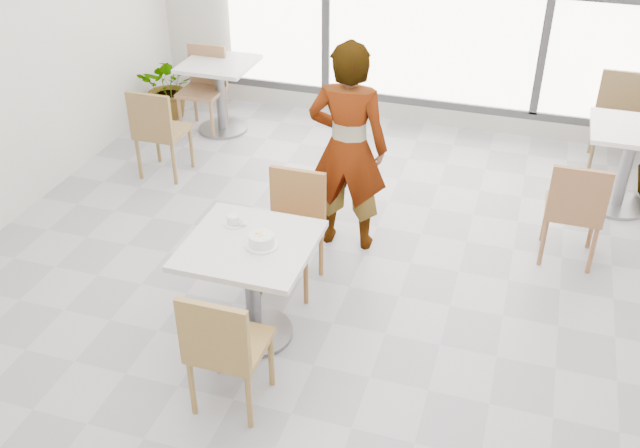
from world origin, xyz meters
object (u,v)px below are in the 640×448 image
(coffee_cup, at_px, (234,220))
(person, at_px, (348,148))
(oatmeal_bowl, at_px, (262,240))
(plant_left, at_px, (170,86))
(main_table, at_px, (251,272))
(bg_chair_right_far, at_px, (619,112))
(bg_table_left, at_px, (220,87))
(chair_far, at_px, (293,222))
(bg_table_right, at_px, (628,156))
(chair_near, at_px, (223,345))
(bg_chair_left_far, at_px, (204,83))
(bg_chair_right_near, at_px, (575,207))
(bg_chair_left_near, at_px, (158,128))

(coffee_cup, bearing_deg, person, 67.74)
(oatmeal_bowl, height_order, plant_left, oatmeal_bowl)
(main_table, height_order, bg_chair_right_far, bg_chair_right_far)
(bg_table_left, height_order, bg_chair_right_far, bg_chair_right_far)
(chair_far, height_order, coffee_cup, chair_far)
(bg_chair_right_far, distance_m, plant_left, 4.60)
(chair_far, distance_m, bg_chair_right_far, 3.61)
(person, height_order, bg_table_left, person)
(coffee_cup, bearing_deg, main_table, -43.64)
(main_table, relative_size, bg_table_right, 1.07)
(chair_near, height_order, bg_table_left, chair_near)
(main_table, relative_size, bg_table_left, 1.07)
(bg_chair_left_far, xyz_separation_m, plant_left, (-0.49, 0.13, -0.15))
(oatmeal_bowl, relative_size, bg_table_left, 0.28)
(bg_chair_right_near, bearing_deg, bg_table_right, -112.19)
(main_table, relative_size, bg_chair_right_near, 0.92)
(bg_table_left, bearing_deg, plant_left, 167.03)
(bg_table_right, bearing_deg, chair_far, -141.81)
(chair_near, bearing_deg, person, -95.23)
(main_table, distance_m, person, 1.36)
(person, bearing_deg, plant_left, -39.20)
(bg_table_right, xyz_separation_m, bg_chair_left_far, (-4.14, 0.44, 0.01))
(bg_chair_left_near, distance_m, bg_chair_right_far, 4.33)
(chair_far, xyz_separation_m, oatmeal_bowl, (0.04, -0.70, 0.29))
(person, relative_size, plant_left, 2.38)
(chair_near, bearing_deg, bg_chair_left_far, -63.37)
(bg_chair_left_far, distance_m, plant_left, 0.53)
(oatmeal_bowl, height_order, bg_chair_right_far, bg_chair_right_far)
(plant_left, bearing_deg, coffee_cup, -55.25)
(main_table, bearing_deg, bg_chair_right_near, 37.45)
(bg_table_left, height_order, bg_chair_left_far, bg_chair_left_far)
(chair_near, bearing_deg, coffee_cup, -71.67)
(chair_near, bearing_deg, main_table, -81.44)
(chair_near, xyz_separation_m, oatmeal_bowl, (-0.01, 0.67, 0.29))
(chair_far, bearing_deg, main_table, -93.83)
(person, xyz_separation_m, bg_chair_left_near, (-1.94, 0.55, -0.34))
(oatmeal_bowl, distance_m, bg_chair_right_near, 2.46)
(person, xyz_separation_m, bg_chair_right_near, (1.70, 0.23, -0.34))
(bg_chair_right_near, distance_m, plant_left, 4.51)
(main_table, relative_size, plant_left, 1.13)
(person, bearing_deg, coffee_cup, 64.64)
(chair_far, xyz_separation_m, bg_chair_right_near, (1.94, 0.83, 0.00))
(chair_near, bearing_deg, bg_chair_left_near, -54.93)
(chair_far, xyz_separation_m, bg_chair_right_far, (2.31, 2.77, 0.00))
(coffee_cup, xyz_separation_m, bg_chair_left_far, (-1.56, 2.82, -0.28))
(chair_far, bearing_deg, bg_table_left, 125.08)
(chair_near, relative_size, coffee_cup, 5.47)
(chair_near, relative_size, plant_left, 1.23)
(chair_near, bearing_deg, oatmeal_bowl, -88.73)
(bg_chair_left_far, relative_size, plant_left, 1.23)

